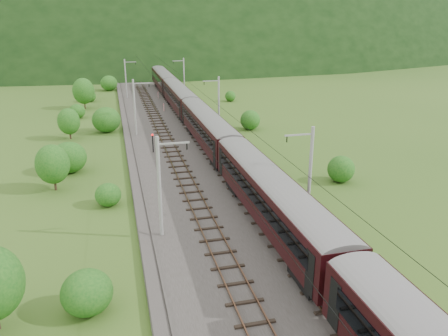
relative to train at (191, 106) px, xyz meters
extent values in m
plane|color=#36591C|center=(-2.40, -34.16, -3.70)|extent=(600.00, 600.00, 0.00)
cube|color=#38332D|center=(-2.40, -24.16, -3.55)|extent=(14.00, 220.00, 0.30)
cube|color=brown|center=(-5.52, -24.16, -3.20)|extent=(0.08, 220.00, 0.15)
cube|color=brown|center=(-4.08, -24.16, -3.20)|extent=(0.08, 220.00, 0.15)
cube|color=black|center=(-4.80, -24.16, -3.34)|extent=(2.40, 220.00, 0.12)
cube|color=brown|center=(-0.72, -24.16, -3.20)|extent=(0.08, 220.00, 0.15)
cube|color=brown|center=(0.72, -24.16, -3.20)|extent=(0.08, 220.00, 0.15)
cube|color=black|center=(0.00, -24.16, -3.34)|extent=(2.40, 220.00, 0.12)
cylinder|color=gray|center=(-8.60, -34.16, 0.60)|extent=(0.28, 0.28, 8.00)
cube|color=gray|center=(-7.40, -34.16, 4.00)|extent=(2.40, 0.12, 0.12)
cylinder|color=black|center=(-6.40, -34.16, 3.70)|extent=(0.10, 0.10, 0.50)
cylinder|color=gray|center=(-8.60, -2.16, 0.60)|extent=(0.28, 0.28, 8.00)
cube|color=gray|center=(-7.40, -2.16, 4.00)|extent=(2.40, 0.12, 0.12)
cylinder|color=black|center=(-6.40, -2.16, 3.70)|extent=(0.10, 0.10, 0.50)
cylinder|color=gray|center=(-8.60, 29.84, 0.60)|extent=(0.28, 0.28, 8.00)
cube|color=gray|center=(-7.40, 29.84, 4.00)|extent=(2.40, 0.12, 0.12)
cylinder|color=black|center=(-6.40, 29.84, 3.70)|extent=(0.10, 0.10, 0.50)
cylinder|color=gray|center=(-8.60, 61.84, 0.60)|extent=(0.28, 0.28, 8.00)
cube|color=gray|center=(-7.40, 61.84, 4.00)|extent=(2.40, 0.12, 0.12)
cylinder|color=black|center=(-6.40, 61.84, 3.70)|extent=(0.10, 0.10, 0.50)
cylinder|color=gray|center=(-8.60, 93.84, 0.60)|extent=(0.28, 0.28, 8.00)
cube|color=gray|center=(-7.40, 93.84, 4.00)|extent=(2.40, 0.12, 0.12)
cylinder|color=black|center=(-6.40, 93.84, 3.70)|extent=(0.10, 0.10, 0.50)
cylinder|color=gray|center=(3.80, -34.16, 0.60)|extent=(0.28, 0.28, 8.00)
cube|color=gray|center=(2.60, -34.16, 4.00)|extent=(2.40, 0.12, 0.12)
cylinder|color=black|center=(1.60, -34.16, 3.70)|extent=(0.10, 0.10, 0.50)
cylinder|color=gray|center=(3.80, -2.16, 0.60)|extent=(0.28, 0.28, 8.00)
cube|color=gray|center=(2.60, -2.16, 4.00)|extent=(2.40, 0.12, 0.12)
cylinder|color=black|center=(1.60, -2.16, 3.70)|extent=(0.10, 0.10, 0.50)
cylinder|color=gray|center=(3.80, 29.84, 0.60)|extent=(0.28, 0.28, 8.00)
cube|color=gray|center=(2.60, 29.84, 4.00)|extent=(2.40, 0.12, 0.12)
cylinder|color=black|center=(1.60, 29.84, 3.70)|extent=(0.10, 0.10, 0.50)
cylinder|color=gray|center=(3.80, 61.84, 0.60)|extent=(0.28, 0.28, 8.00)
cube|color=gray|center=(2.60, 61.84, 4.00)|extent=(2.40, 0.12, 0.12)
cylinder|color=black|center=(1.60, 61.84, 3.70)|extent=(0.10, 0.10, 0.50)
cylinder|color=gray|center=(3.80, 93.84, 0.60)|extent=(0.28, 0.28, 8.00)
cube|color=gray|center=(2.60, 93.84, 4.00)|extent=(2.40, 0.12, 0.12)
cylinder|color=black|center=(1.60, 93.84, 3.70)|extent=(0.10, 0.10, 0.50)
cylinder|color=black|center=(-4.80, -24.16, 3.40)|extent=(0.03, 198.00, 0.03)
cylinder|color=black|center=(0.00, -24.16, 3.40)|extent=(0.03, 198.00, 0.03)
ellipsoid|color=black|center=(-2.40, 225.84, -3.70)|extent=(504.00, 360.00, 244.00)
cube|color=black|center=(0.00, -35.41, -0.60)|extent=(3.06, 23.18, 3.16)
cylinder|color=slate|center=(0.00, -35.41, 0.82)|extent=(3.06, 23.06, 3.06)
cube|color=black|center=(-1.55, -35.41, -0.22)|extent=(0.05, 20.40, 1.21)
cube|color=black|center=(1.55, -35.41, -0.22)|extent=(0.05, 20.40, 1.21)
cube|color=black|center=(0.00, -43.52, -2.66)|extent=(2.32, 3.37, 0.95)
cube|color=black|center=(0.00, -27.30, -2.66)|extent=(2.32, 3.37, 0.95)
cube|color=black|center=(0.00, -11.66, -0.60)|extent=(3.06, 23.18, 3.16)
cylinder|color=slate|center=(0.00, -11.66, 0.82)|extent=(3.06, 23.06, 3.06)
cube|color=black|center=(-1.55, -11.66, -0.22)|extent=(0.05, 20.40, 1.21)
cube|color=black|center=(1.55, -11.66, -0.22)|extent=(0.05, 20.40, 1.21)
cube|color=black|center=(0.00, -19.77, -2.66)|extent=(2.32, 3.37, 0.95)
cube|color=black|center=(0.00, -3.54, -2.66)|extent=(2.32, 3.37, 0.95)
cube|color=black|center=(0.00, 12.09, -0.60)|extent=(3.06, 23.18, 3.16)
cylinder|color=slate|center=(0.00, 12.09, 0.82)|extent=(3.06, 23.06, 3.06)
cube|color=black|center=(-1.55, 12.09, -0.22)|extent=(0.05, 20.40, 1.21)
cube|color=black|center=(1.55, 12.09, -0.22)|extent=(0.05, 20.40, 1.21)
cube|color=black|center=(0.00, 3.98, -2.66)|extent=(2.32, 3.37, 0.95)
cube|color=black|center=(0.00, 20.21, -2.66)|extent=(2.32, 3.37, 0.95)
cube|color=black|center=(0.00, 35.85, -0.60)|extent=(3.06, 23.18, 3.16)
cylinder|color=slate|center=(0.00, 35.85, 0.82)|extent=(3.06, 23.06, 3.06)
cube|color=black|center=(-1.55, 35.85, -0.22)|extent=(0.05, 20.40, 1.21)
cube|color=black|center=(1.55, 35.85, -0.22)|extent=(0.05, 20.40, 1.21)
cube|color=black|center=(0.00, 27.73, -2.66)|extent=(2.32, 3.37, 0.95)
cube|color=black|center=(0.00, 43.96, -2.66)|extent=(2.32, 3.37, 0.95)
cube|color=#141D9E|center=(0.00, 69.08, -0.60)|extent=(3.06, 18.97, 3.16)
cylinder|color=slate|center=(0.00, 69.08, 0.82)|extent=(3.06, 18.87, 3.06)
cube|color=black|center=(-1.55, 69.08, -0.22)|extent=(0.05, 16.69, 1.21)
cube|color=black|center=(1.55, 69.08, -0.22)|extent=(0.05, 16.69, 1.21)
cube|color=black|center=(0.00, 62.44, -2.66)|extent=(2.32, 3.37, 0.95)
cube|color=black|center=(0.00, 75.72, -2.66)|extent=(2.32, 3.37, 0.95)
cube|color=yellow|center=(0.00, 78.36, -0.81)|extent=(3.12, 0.50, 2.84)
cube|color=yellow|center=(0.00, 59.80, -0.81)|extent=(3.12, 0.50, 2.84)
cube|color=black|center=(0.00, 72.08, 1.56)|extent=(0.08, 1.60, 0.95)
cylinder|color=red|center=(-2.66, 13.85, -2.71)|extent=(0.15, 0.15, 1.38)
cylinder|color=red|center=(-2.23, 27.54, -2.72)|extent=(0.14, 0.14, 1.35)
cylinder|color=black|center=(-7.08, -11.59, -2.29)|extent=(0.15, 0.15, 2.21)
sphere|color=red|center=(-7.08, -11.59, -1.13)|extent=(0.27, 0.27, 0.27)
ellipsoid|color=#165015|center=(-13.86, -42.30, -2.34)|extent=(3.01, 3.01, 2.71)
ellipsoid|color=#165015|center=(-12.64, -26.64, -2.62)|extent=(2.40, 2.40, 2.16)
ellipsoid|color=#165015|center=(-16.79, -16.09, -1.96)|extent=(3.87, 3.87, 3.48)
ellipsoid|color=#165015|center=(-12.76, 1.66, -1.80)|extent=(4.22, 4.22, 3.80)
ellipsoid|color=#165015|center=(-17.69, 12.81, -2.47)|extent=(2.74, 2.74, 2.46)
ellipsoid|color=#165015|center=(-16.20, 28.44, -2.53)|extent=(2.59, 2.59, 2.33)
ellipsoid|color=#165015|center=(-12.19, 42.32, -1.92)|extent=(3.95, 3.95, 3.55)
ellipsoid|color=#165015|center=(-12.65, 57.57, -2.43)|extent=(2.82, 2.82, 2.54)
cylinder|color=black|center=(-17.83, -21.37, -2.41)|extent=(0.24, 0.24, 2.58)
ellipsoid|color=#165015|center=(-17.83, -21.37, -0.94)|extent=(3.32, 3.32, 3.98)
cylinder|color=black|center=(-17.85, -1.20, -2.49)|extent=(0.24, 0.24, 2.42)
ellipsoid|color=#165015|center=(-17.85, -1.20, -1.11)|extent=(3.11, 3.11, 3.73)
cylinder|color=black|center=(-16.82, 21.15, -2.13)|extent=(0.24, 0.24, 3.15)
ellipsoid|color=#165015|center=(-16.82, 21.15, -0.33)|extent=(4.05, 4.05, 4.86)
ellipsoid|color=#165015|center=(11.18, -26.29, -2.42)|extent=(2.84, 2.84, 2.56)
ellipsoid|color=#165015|center=(8.76, -2.27, -2.33)|extent=(3.05, 3.05, 2.74)
ellipsoid|color=#165015|center=(12.05, 21.75, -2.72)|extent=(2.17, 2.17, 1.95)
camera|label=1|loc=(-11.45, -65.23, 12.83)|focal=35.00mm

